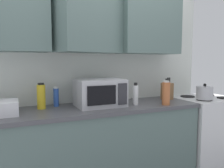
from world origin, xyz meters
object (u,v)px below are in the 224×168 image
object	(u,v)px
microwave	(100,93)
bottle_spice_jar	(166,93)
stove_range	(204,132)
knife_block	(167,91)
bottle_yellow_mustard	(41,96)
bottle_white_jar	(136,94)
kettle	(205,93)
bottle_blue_cleaner	(56,97)

from	to	relation	value
microwave	bottle_spice_jar	xyz separation A→B (m)	(0.66, -0.23, -0.01)
stove_range	knife_block	world-z (taller)	knife_block
bottle_yellow_mustard	bottle_white_jar	bearing A→B (deg)	-11.74
stove_range	bottle_white_jar	distance (m)	1.20
kettle	bottle_yellow_mustard	bearing A→B (deg)	171.46
stove_range	bottle_yellow_mustard	xyz separation A→B (m)	(-2.00, 0.14, 0.57)
stove_range	microwave	distance (m)	1.55
bottle_white_jar	bottle_blue_cleaner	xyz separation A→B (m)	(-0.79, 0.26, -0.01)
microwave	bottle_yellow_mustard	world-z (taller)	microwave
knife_block	stove_range	bearing A→B (deg)	-9.67
bottle_white_jar	bottle_blue_cleaner	size ratio (longest dim) A/B	1.16
stove_range	bottle_yellow_mustard	world-z (taller)	bottle_yellow_mustard
knife_block	bottle_yellow_mustard	bearing A→B (deg)	178.30
microwave	bottle_spice_jar	size ratio (longest dim) A/B	1.85
kettle	bottle_white_jar	distance (m)	0.90
knife_block	bottle_white_jar	distance (m)	0.55
bottle_blue_cleaner	bottle_spice_jar	xyz separation A→B (m)	(1.08, -0.39, 0.03)
microwave	bottle_yellow_mustard	xyz separation A→B (m)	(-0.57, 0.10, -0.02)
stove_range	microwave	size ratio (longest dim) A/B	1.90
knife_block	bottle_blue_cleaner	distance (m)	1.32
stove_range	bottle_yellow_mustard	size ratio (longest dim) A/B	3.60
knife_block	bottle_spice_jar	bearing A→B (deg)	-129.29
bottle_yellow_mustard	bottle_blue_cleaner	distance (m)	0.17
stove_range	knife_block	size ratio (longest dim) A/B	3.42
bottle_yellow_mustard	bottle_white_jar	distance (m)	0.96
stove_range	kettle	xyz separation A→B (m)	(-0.17, -0.14, 0.54)
knife_block	bottle_spice_jar	xyz separation A→B (m)	(-0.23, -0.28, 0.02)
microwave	bottle_blue_cleaner	xyz separation A→B (m)	(-0.42, 0.17, -0.04)
bottle_spice_jar	bottle_blue_cleaner	bearing A→B (deg)	159.99
knife_block	microwave	bearing A→B (deg)	-176.37
knife_block	bottle_spice_jar	world-z (taller)	knife_block
stove_range	kettle	world-z (taller)	kettle
knife_block	bottle_blue_cleaner	world-z (taller)	knife_block
kettle	bottle_blue_cleaner	distance (m)	1.72
bottle_white_jar	bottle_blue_cleaner	world-z (taller)	bottle_white_jar
knife_block	bottle_yellow_mustard	xyz separation A→B (m)	(-1.47, 0.04, 0.02)
stove_range	kettle	distance (m)	0.58
bottle_blue_cleaner	kettle	bearing A→B (deg)	-11.52
bottle_blue_cleaner	bottle_spice_jar	world-z (taller)	bottle_spice_jar
stove_range	microwave	bearing A→B (deg)	178.60
microwave	bottle_blue_cleaner	world-z (taller)	microwave
kettle	bottle_white_jar	world-z (taller)	bottle_white_jar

